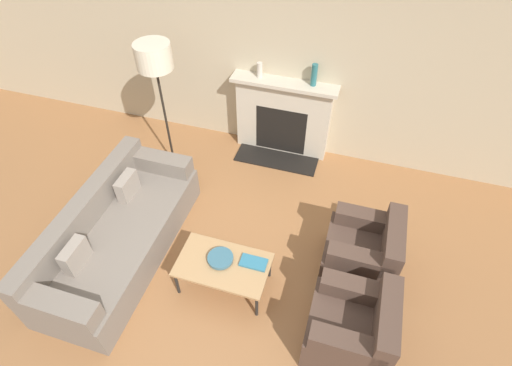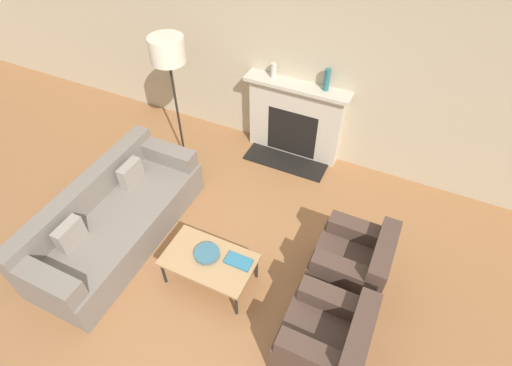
{
  "view_description": "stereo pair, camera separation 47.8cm",
  "coord_description": "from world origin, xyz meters",
  "px_view_note": "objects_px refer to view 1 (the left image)",
  "views": [
    {
      "loc": [
        1.06,
        -1.94,
        3.86
      ],
      "look_at": [
        0.07,
        1.3,
        0.45
      ],
      "focal_mm": 28.0,
      "sensor_mm": 36.0,
      "label": 1
    },
    {
      "loc": [
        1.51,
        -1.77,
        3.86
      ],
      "look_at": [
        0.07,
        1.3,
        0.45
      ],
      "focal_mm": 28.0,
      "sensor_mm": 36.0,
      "label": 2
    }
  ],
  "objects_px": {
    "fireplace": "(283,118)",
    "armchair_far": "(363,251)",
    "mantel_vase_center_left": "(314,75)",
    "mantel_vase_left": "(260,70)",
    "book": "(254,262)",
    "bowl": "(220,258)",
    "coffee_table": "(223,266)",
    "couch": "(116,235)",
    "floor_lamp": "(155,63)",
    "armchair_near": "(352,328)"
  },
  "relations": [
    {
      "from": "bowl",
      "to": "book",
      "type": "bearing_deg",
      "value": 10.58
    },
    {
      "from": "floor_lamp",
      "to": "mantel_vase_left",
      "type": "height_order",
      "value": "floor_lamp"
    },
    {
      "from": "couch",
      "to": "bowl",
      "type": "relative_size",
      "value": 8.41
    },
    {
      "from": "coffee_table",
      "to": "mantel_vase_center_left",
      "type": "distance_m",
      "value": 2.6
    },
    {
      "from": "couch",
      "to": "armchair_near",
      "type": "bearing_deg",
      "value": -96.78
    },
    {
      "from": "book",
      "to": "mantel_vase_left",
      "type": "height_order",
      "value": "mantel_vase_left"
    },
    {
      "from": "fireplace",
      "to": "mantel_vase_left",
      "type": "height_order",
      "value": "mantel_vase_left"
    },
    {
      "from": "couch",
      "to": "bowl",
      "type": "height_order",
      "value": "couch"
    },
    {
      "from": "book",
      "to": "mantel_vase_left",
      "type": "bearing_deg",
      "value": 104.74
    },
    {
      "from": "armchair_far",
      "to": "mantel_vase_left",
      "type": "xyz_separation_m",
      "value": [
        -1.7,
        1.77,
        0.92
      ]
    },
    {
      "from": "armchair_far",
      "to": "fireplace",
      "type": "bearing_deg",
      "value": -142.48
    },
    {
      "from": "mantel_vase_left",
      "to": "mantel_vase_center_left",
      "type": "bearing_deg",
      "value": 0.0
    },
    {
      "from": "coffee_table",
      "to": "bowl",
      "type": "height_order",
      "value": "bowl"
    },
    {
      "from": "fireplace",
      "to": "bowl",
      "type": "xyz_separation_m",
      "value": [
        -0.05,
        -2.35,
        -0.14
      ]
    },
    {
      "from": "armchair_far",
      "to": "couch",
      "type": "bearing_deg",
      "value": -77.96
    },
    {
      "from": "coffee_table",
      "to": "floor_lamp",
      "type": "height_order",
      "value": "floor_lamp"
    },
    {
      "from": "mantel_vase_center_left",
      "to": "coffee_table",
      "type": "bearing_deg",
      "value": -98.9
    },
    {
      "from": "fireplace",
      "to": "armchair_far",
      "type": "relative_size",
      "value": 1.83
    },
    {
      "from": "couch",
      "to": "bowl",
      "type": "distance_m",
      "value": 1.26
    },
    {
      "from": "book",
      "to": "mantel_vase_center_left",
      "type": "xyz_separation_m",
      "value": [
        0.08,
        2.3,
        0.88
      ]
    },
    {
      "from": "couch",
      "to": "coffee_table",
      "type": "xyz_separation_m",
      "value": [
        1.3,
        -0.06,
        0.06
      ]
    },
    {
      "from": "bowl",
      "to": "book",
      "type": "xyz_separation_m",
      "value": [
        0.34,
        0.06,
        -0.02
      ]
    },
    {
      "from": "bowl",
      "to": "mantel_vase_left",
      "type": "distance_m",
      "value": 2.52
    },
    {
      "from": "book",
      "to": "mantel_vase_left",
      "type": "relative_size",
      "value": 1.41
    },
    {
      "from": "armchair_near",
      "to": "armchair_far",
      "type": "height_order",
      "value": "same"
    },
    {
      "from": "book",
      "to": "armchair_near",
      "type": "bearing_deg",
      "value": -19.02
    },
    {
      "from": "fireplace",
      "to": "armchair_far",
      "type": "bearing_deg",
      "value": -52.48
    },
    {
      "from": "fireplace",
      "to": "mantel_vase_left",
      "type": "relative_size",
      "value": 7.21
    },
    {
      "from": "book",
      "to": "floor_lamp",
      "type": "relative_size",
      "value": 0.15
    },
    {
      "from": "coffee_table",
      "to": "floor_lamp",
      "type": "relative_size",
      "value": 0.53
    },
    {
      "from": "armchair_far",
      "to": "coffee_table",
      "type": "height_order",
      "value": "armchair_far"
    },
    {
      "from": "couch",
      "to": "coffee_table",
      "type": "distance_m",
      "value": 1.3
    },
    {
      "from": "fireplace",
      "to": "armchair_far",
      "type": "xyz_separation_m",
      "value": [
        1.35,
        -1.76,
        -0.24
      ]
    },
    {
      "from": "armchair_near",
      "to": "mantel_vase_left",
      "type": "relative_size",
      "value": 3.93
    },
    {
      "from": "armchair_near",
      "to": "book",
      "type": "bearing_deg",
      "value": -108.42
    },
    {
      "from": "armchair_far",
      "to": "mantel_vase_left",
      "type": "bearing_deg",
      "value": -136.28
    },
    {
      "from": "couch",
      "to": "armchair_near",
      "type": "relative_size",
      "value": 2.89
    },
    {
      "from": "fireplace",
      "to": "mantel_vase_left",
      "type": "distance_m",
      "value": 0.76
    },
    {
      "from": "armchair_near",
      "to": "book",
      "type": "relative_size",
      "value": 2.79
    },
    {
      "from": "armchair_far",
      "to": "book",
      "type": "xyz_separation_m",
      "value": [
        -1.06,
        -0.53,
        0.08
      ]
    },
    {
      "from": "coffee_table",
      "to": "bowl",
      "type": "xyz_separation_m",
      "value": [
        -0.04,
        0.04,
        0.06
      ]
    },
    {
      "from": "armchair_far",
      "to": "floor_lamp",
      "type": "relative_size",
      "value": 0.43
    },
    {
      "from": "mantel_vase_center_left",
      "to": "fireplace",
      "type": "bearing_deg",
      "value": -177.74
    },
    {
      "from": "bowl",
      "to": "mantel_vase_left",
      "type": "height_order",
      "value": "mantel_vase_left"
    },
    {
      "from": "couch",
      "to": "armchair_far",
      "type": "height_order",
      "value": "armchair_far"
    },
    {
      "from": "mantel_vase_center_left",
      "to": "armchair_near",
      "type": "bearing_deg",
      "value": -69.67
    },
    {
      "from": "armchair_far",
      "to": "mantel_vase_center_left",
      "type": "relative_size",
      "value": 2.69
    },
    {
      "from": "book",
      "to": "couch",
      "type": "bearing_deg",
      "value": -179.22
    },
    {
      "from": "fireplace",
      "to": "book",
      "type": "height_order",
      "value": "fireplace"
    },
    {
      "from": "mantel_vase_center_left",
      "to": "mantel_vase_left",
      "type": "bearing_deg",
      "value": 180.0
    }
  ]
}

